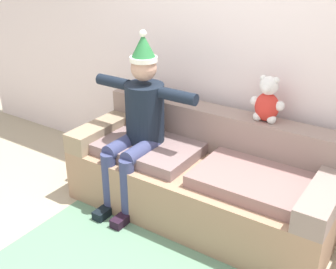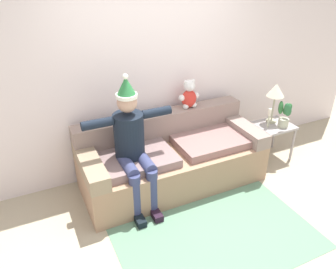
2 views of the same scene
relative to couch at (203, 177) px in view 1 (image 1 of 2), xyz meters
The scene contains 4 objects.
back_wall 1.15m from the couch, 90.00° to the left, with size 7.00×0.10×2.70m, color silver.
couch is the anchor object (origin of this frame).
person_seated 0.74m from the couch, 163.68° to the right, with size 1.02×0.77×1.55m.
teddy_bear 0.85m from the couch, 36.74° to the left, with size 0.29×0.17×0.38m.
Camera 1 is at (1.49, -1.78, 2.20)m, focal length 44.75 mm.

